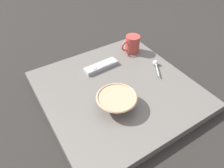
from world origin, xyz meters
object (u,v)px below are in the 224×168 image
coffee_mug (132,44)px  tv_remote_near (101,66)px  teaspoon (156,64)px  cereal_bowl (117,101)px

coffee_mug → tv_remote_near: (-0.04, 0.21, -0.04)m
teaspoon → tv_remote_near: 0.27m
teaspoon → tv_remote_near: bearing=61.5°
tv_remote_near → cereal_bowl: bearing=163.9°
coffee_mug → teaspoon: size_ratio=1.03×
coffee_mug → tv_remote_near: coffee_mug is taller
teaspoon → cereal_bowl: bearing=111.4°
teaspoon → coffee_mug: bearing=8.6°
cereal_bowl → teaspoon: size_ratio=1.56×
teaspoon → tv_remote_near: teaspoon is taller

